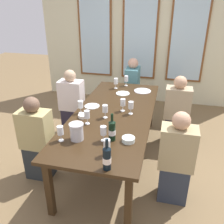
{
  "coord_description": "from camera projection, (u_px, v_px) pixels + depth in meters",
  "views": [
    {
      "loc": [
        0.68,
        -2.87,
        2.17
      ],
      "look_at": [
        0.0,
        -0.08,
        0.79
      ],
      "focal_mm": 39.58,
      "sensor_mm": 36.0,
      "label": 1
    }
  ],
  "objects": [
    {
      "name": "back_wall_with_windows",
      "position": [
        140.0,
        33.0,
        5.04
      ],
      "size": [
        4.22,
        0.1,
        2.9
      ],
      "color": "beige",
      "rests_on": "ground"
    },
    {
      "name": "seated_person_1",
      "position": [
        176.0,
        160.0,
        2.69
      ],
      "size": [
        0.38,
        0.24,
        1.11
      ],
      "color": "#2D3443",
      "rests_on": "ground"
    },
    {
      "name": "white_plate_2",
      "position": [
        143.0,
        91.0,
        4.01
      ],
      "size": [
        0.27,
        0.27,
        0.01
      ],
      "primitive_type": "cylinder",
      "color": "white",
      "rests_on": "dining_table"
    },
    {
      "name": "wine_glass_1",
      "position": [
        131.0,
        106.0,
        3.2
      ],
      "size": [
        0.07,
        0.07,
        0.17
      ],
      "color": "white",
      "rests_on": "dining_table"
    },
    {
      "name": "wine_glass_3",
      "position": [
        60.0,
        131.0,
        2.61
      ],
      "size": [
        0.07,
        0.07,
        0.17
      ],
      "color": "white",
      "rests_on": "dining_table"
    },
    {
      "name": "wine_glass_0",
      "position": [
        126.0,
        79.0,
        4.2
      ],
      "size": [
        0.07,
        0.07,
        0.17
      ],
      "color": "white",
      "rests_on": "dining_table"
    },
    {
      "name": "wine_bottle_1",
      "position": [
        107.0,
        158.0,
        2.18
      ],
      "size": [
        0.08,
        0.08,
        0.31
      ],
      "color": "black",
      "rests_on": "dining_table"
    },
    {
      "name": "seated_person_3",
      "position": [
        177.0,
        113.0,
        3.77
      ],
      "size": [
        0.38,
        0.24,
        1.11
      ],
      "color": "#2B262F",
      "rests_on": "ground"
    },
    {
      "name": "wine_glass_7",
      "position": [
        123.0,
        103.0,
        3.28
      ],
      "size": [
        0.07,
        0.07,
        0.17
      ],
      "color": "white",
      "rests_on": "dining_table"
    },
    {
      "name": "metal_pitcher",
      "position": [
        77.0,
        132.0,
        2.64
      ],
      "size": [
        0.16,
        0.16,
        0.19
      ],
      "color": "silver",
      "rests_on": "dining_table"
    },
    {
      "name": "wine_glass_4",
      "position": [
        87.0,
        115.0,
        2.95
      ],
      "size": [
        0.07,
        0.07,
        0.17
      ],
      "color": "white",
      "rests_on": "dining_table"
    },
    {
      "name": "wine_glass_8",
      "position": [
        116.0,
        81.0,
        4.08
      ],
      "size": [
        0.07,
        0.07,
        0.17
      ],
      "color": "white",
      "rests_on": "dining_table"
    },
    {
      "name": "tasting_bowl_0",
      "position": [
        83.0,
        116.0,
        3.15
      ],
      "size": [
        0.13,
        0.13,
        0.04
      ],
      "primitive_type": "cylinder",
      "color": "white",
      "rests_on": "dining_table"
    },
    {
      "name": "wine_glass_5",
      "position": [
        105.0,
        109.0,
        3.1
      ],
      "size": [
        0.07,
        0.07,
        0.17
      ],
      "color": "white",
      "rests_on": "dining_table"
    },
    {
      "name": "ground_plane",
      "position": [
        113.0,
        158.0,
        3.6
      ],
      "size": [
        12.0,
        12.0,
        0.0
      ],
      "primitive_type": "plane",
      "color": "brown"
    },
    {
      "name": "seated_person_2",
      "position": [
        72.0,
        104.0,
        4.06
      ],
      "size": [
        0.38,
        0.24,
        1.11
      ],
      "color": "#282333",
      "rests_on": "ground"
    },
    {
      "name": "wine_glass_9",
      "position": [
        103.0,
        131.0,
        2.61
      ],
      "size": [
        0.07,
        0.07,
        0.17
      ],
      "color": "white",
      "rests_on": "dining_table"
    },
    {
      "name": "wine_glass_2",
      "position": [
        107.0,
        145.0,
        2.37
      ],
      "size": [
        0.07,
        0.07,
        0.17
      ],
      "color": "white",
      "rests_on": "dining_table"
    },
    {
      "name": "seated_person_4",
      "position": [
        132.0,
        88.0,
        4.75
      ],
      "size": [
        0.24,
        0.38,
        1.11
      ],
      "color": "#2A2232",
      "rests_on": "ground"
    },
    {
      "name": "white_plate_1",
      "position": [
        123.0,
        93.0,
        3.91
      ],
      "size": [
        0.22,
        0.22,
        0.01
      ],
      "primitive_type": "cylinder",
      "color": "white",
      "rests_on": "dining_table"
    },
    {
      "name": "seated_person_0",
      "position": [
        37.0,
        141.0,
        3.05
      ],
      "size": [
        0.38,
        0.24,
        1.11
      ],
      "color": "#282D30",
      "rests_on": "ground"
    },
    {
      "name": "wine_glass_6",
      "position": [
        80.0,
        105.0,
        3.22
      ],
      "size": [
        0.07,
        0.07,
        0.17
      ],
      "color": "white",
      "rests_on": "dining_table"
    },
    {
      "name": "white_plate_0",
      "position": [
        92.0,
        106.0,
        3.46
      ],
      "size": [
        0.21,
        0.21,
        0.01
      ],
      "primitive_type": "cylinder",
      "color": "white",
      "rests_on": "dining_table"
    },
    {
      "name": "dining_table",
      "position": [
        113.0,
        117.0,
        3.31
      ],
      "size": [
        1.02,
        2.44,
        0.74
      ],
      "color": "#332212",
      "rests_on": "ground"
    },
    {
      "name": "tasting_bowl_1",
      "position": [
        128.0,
        140.0,
        2.63
      ],
      "size": [
        0.14,
        0.14,
        0.05
      ],
      "primitive_type": "cylinder",
      "color": "white",
      "rests_on": "dining_table"
    },
    {
      "name": "wine_bottle_0",
      "position": [
        112.0,
        130.0,
        2.62
      ],
      "size": [
        0.08,
        0.08,
        0.31
      ],
      "color": "black",
      "rests_on": "dining_table"
    }
  ]
}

